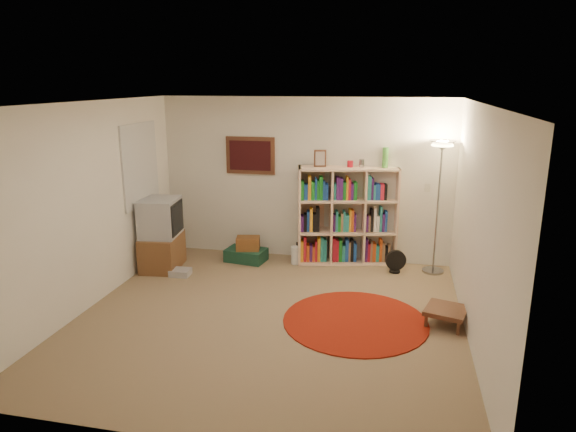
# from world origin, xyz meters

# --- Properties ---
(room) EXTENTS (4.54, 4.54, 2.54)m
(room) POSITION_xyz_m (-0.05, 0.05, 1.26)
(room) COLOR #866D4E
(room) RESTS_ON ground
(bookshelf) EXTENTS (1.54, 0.73, 1.78)m
(bookshelf) POSITION_xyz_m (0.67, 2.14, 0.72)
(bookshelf) COLOR beige
(bookshelf) RESTS_ON ground
(floor_lamp) EXTENTS (0.40, 0.40, 1.93)m
(floor_lamp) POSITION_xyz_m (1.99, 1.96, 1.60)
(floor_lamp) COLOR gray
(floor_lamp) RESTS_ON ground
(floor_fan) EXTENTS (0.31, 0.19, 0.34)m
(floor_fan) POSITION_xyz_m (1.45, 1.81, 0.17)
(floor_fan) COLOR black
(floor_fan) RESTS_ON ground
(tv_stand) EXTENTS (0.59, 0.78, 1.06)m
(tv_stand) POSITION_xyz_m (-1.97, 1.29, 0.51)
(tv_stand) COLOR brown
(tv_stand) RESTS_ON ground
(dvd_box) EXTENTS (0.29, 0.25, 0.09)m
(dvd_box) POSITION_xyz_m (-1.59, 1.04, 0.05)
(dvd_box) COLOR #B1B1B6
(dvd_box) RESTS_ON ground
(suitcase) EXTENTS (0.65, 0.48, 0.19)m
(suitcase) POSITION_xyz_m (-0.84, 1.84, 0.10)
(suitcase) COLOR #153B2B
(suitcase) RESTS_ON ground
(wicker_basket) EXTENTS (0.39, 0.31, 0.20)m
(wicker_basket) POSITION_xyz_m (-0.80, 1.82, 0.29)
(wicker_basket) COLOR brown
(wicker_basket) RESTS_ON suitcase
(duffel_bag) EXTENTS (0.40, 0.36, 0.23)m
(duffel_bag) POSITION_xyz_m (0.05, 2.27, 0.11)
(duffel_bag) COLOR black
(duffel_bag) RESTS_ON ground
(paper_towel) EXTENTS (0.15, 0.15, 0.27)m
(paper_towel) POSITION_xyz_m (-0.06, 1.87, 0.14)
(paper_towel) COLOR white
(paper_towel) RESTS_ON ground
(red_rug) EXTENTS (1.69, 1.69, 0.02)m
(red_rug) POSITION_xyz_m (1.01, 0.10, 0.01)
(red_rug) COLOR maroon
(red_rug) RESTS_ON ground
(side_table) EXTENTS (0.55, 0.55, 0.20)m
(side_table) POSITION_xyz_m (2.04, 0.24, 0.17)
(side_table) COLOR #482719
(side_table) RESTS_ON ground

